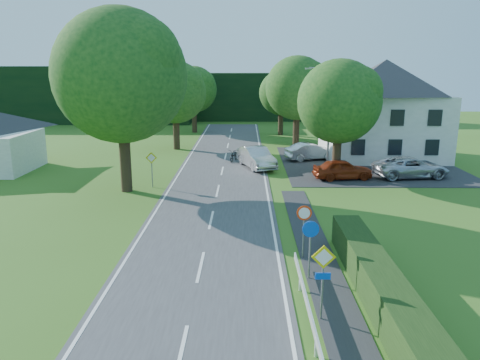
{
  "coord_description": "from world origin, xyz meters",
  "views": [
    {
      "loc": [
        1.83,
        -5.75,
        8.04
      ],
      "look_at": [
        1.53,
        18.92,
        2.01
      ],
      "focal_mm": 35.0,
      "sensor_mm": 36.0,
      "label": 1
    }
  ],
  "objects_px": {
    "streetlight": "(328,114)",
    "parked_car_red": "(343,169)",
    "moving_car": "(256,157)",
    "parasol": "(343,151)",
    "motorcycle": "(234,155)",
    "parked_car_silver_b": "(411,167)",
    "parked_car_silver_a": "(311,151)"
  },
  "relations": [
    {
      "from": "parasol",
      "to": "parked_car_silver_b",
      "type": "bearing_deg",
      "value": -57.52
    },
    {
      "from": "moving_car",
      "to": "parked_car_silver_a",
      "type": "distance_m",
      "value": 5.87
    },
    {
      "from": "streetlight",
      "to": "motorcycle",
      "type": "relative_size",
      "value": 3.98
    },
    {
      "from": "motorcycle",
      "to": "parasol",
      "type": "xyz_separation_m",
      "value": [
        9.4,
        0.08,
        0.33
      ]
    },
    {
      "from": "parked_car_silver_b",
      "to": "parasol",
      "type": "height_order",
      "value": "parasol"
    },
    {
      "from": "motorcycle",
      "to": "parked_car_silver_b",
      "type": "bearing_deg",
      "value": -9.14
    },
    {
      "from": "parked_car_silver_a",
      "to": "parked_car_silver_b",
      "type": "distance_m",
      "value": 9.19
    },
    {
      "from": "streetlight",
      "to": "parked_car_red",
      "type": "distance_m",
      "value": 4.6
    },
    {
      "from": "parked_car_red",
      "to": "motorcycle",
      "type": "bearing_deg",
      "value": 43.24
    },
    {
      "from": "parked_car_red",
      "to": "streetlight",
      "type": "bearing_deg",
      "value": 9.14
    },
    {
      "from": "parked_car_silver_b",
      "to": "parasol",
      "type": "bearing_deg",
      "value": 25.11
    },
    {
      "from": "moving_car",
      "to": "parked_car_silver_a",
      "type": "bearing_deg",
      "value": 15.29
    },
    {
      "from": "moving_car",
      "to": "parked_car_silver_a",
      "type": "relative_size",
      "value": 1.12
    },
    {
      "from": "parked_car_silver_b",
      "to": "motorcycle",
      "type": "bearing_deg",
      "value": 58.71
    },
    {
      "from": "moving_car",
      "to": "parked_car_red",
      "type": "xyz_separation_m",
      "value": [
        6.17,
        -3.83,
        -0.11
      ]
    },
    {
      "from": "moving_car",
      "to": "parasol",
      "type": "relative_size",
      "value": 2.64
    },
    {
      "from": "motorcycle",
      "to": "parked_car_red",
      "type": "bearing_deg",
      "value": -23.98
    },
    {
      "from": "parked_car_silver_b",
      "to": "parasol",
      "type": "xyz_separation_m",
      "value": [
        -3.77,
        5.92,
        0.1
      ]
    },
    {
      "from": "streetlight",
      "to": "moving_car",
      "type": "relative_size",
      "value": 1.59
    },
    {
      "from": "moving_car",
      "to": "parked_car_silver_b",
      "type": "bearing_deg",
      "value": -35.04
    },
    {
      "from": "parked_car_silver_a",
      "to": "parked_car_silver_b",
      "type": "relative_size",
      "value": 0.83
    },
    {
      "from": "motorcycle",
      "to": "parasol",
      "type": "relative_size",
      "value": 1.05
    },
    {
      "from": "parked_car_silver_a",
      "to": "moving_car",
      "type": "bearing_deg",
      "value": 104.59
    },
    {
      "from": "parked_car_red",
      "to": "parked_car_silver_a",
      "type": "relative_size",
      "value": 0.94
    },
    {
      "from": "streetlight",
      "to": "parked_car_silver_b",
      "type": "relative_size",
      "value": 1.47
    },
    {
      "from": "streetlight",
      "to": "parked_car_red",
      "type": "xyz_separation_m",
      "value": [
        0.8,
        -2.61,
        -3.7
      ]
    },
    {
      "from": "streetlight",
      "to": "parked_car_silver_a",
      "type": "bearing_deg",
      "value": 96.57
    },
    {
      "from": "streetlight",
      "to": "parasol",
      "type": "xyz_separation_m",
      "value": [
        2.17,
        3.92,
        -3.56
      ]
    },
    {
      "from": "moving_car",
      "to": "parasol",
      "type": "xyz_separation_m",
      "value": [
        7.53,
        2.7,
        0.03
      ]
    },
    {
      "from": "parasol",
      "to": "motorcycle",
      "type": "bearing_deg",
      "value": -179.51
    },
    {
      "from": "parked_car_silver_a",
      "to": "parasol",
      "type": "distance_m",
      "value": 2.77
    },
    {
      "from": "moving_car",
      "to": "parked_car_silver_b",
      "type": "xyz_separation_m",
      "value": [
        11.3,
        -3.22,
        -0.08
      ]
    }
  ]
}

